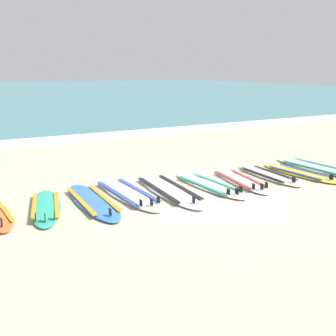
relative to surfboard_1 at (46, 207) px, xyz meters
The scene contains 11 objects.
ground_plane 2.79m from the surfboard_1, 14.04° to the right, with size 80.00×80.00×0.00m, color beige.
wave_foam_strip 6.78m from the surfboard_1, 66.45° to the left, with size 80.00×1.00×0.11m, color white.
surfboard_1 is the anchor object (origin of this frame).
surfboard_2 0.78m from the surfboard_1, ahead, with size 0.62×2.28×0.18m.
surfboard_3 1.47m from the surfboard_1, ahead, with size 0.66×2.37×0.18m.
surfboard_4 2.23m from the surfboard_1, ahead, with size 0.79×2.53×0.18m.
surfboard_5 3.07m from the surfboard_1, ahead, with size 0.63×2.12×0.18m.
surfboard_6 3.82m from the surfboard_1, ahead, with size 0.82×2.06×0.18m.
surfboard_7 4.60m from the surfboard_1, ahead, with size 0.57×1.94×0.18m.
surfboard_8 5.33m from the surfboard_1, ahead, with size 0.64×2.02×0.18m.
surfboard_9 6.04m from the surfboard_1, ahead, with size 0.74×2.48×0.18m.
Camera 1 is at (-4.02, -5.82, 2.23)m, focal length 43.63 mm.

